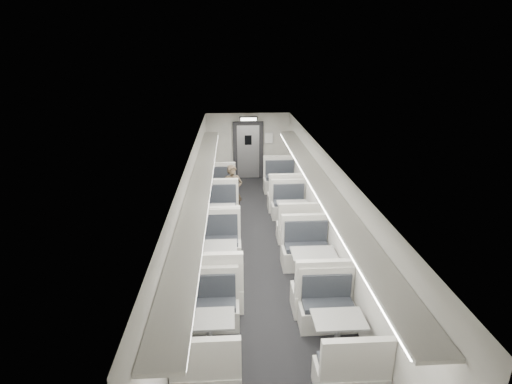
{
  "coord_description": "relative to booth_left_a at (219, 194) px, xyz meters",
  "views": [
    {
      "loc": [
        -0.58,
        -8.25,
        4.61
      ],
      "look_at": [
        -0.01,
        1.02,
        1.22
      ],
      "focal_mm": 28.0,
      "sensor_mm": 36.0,
      "label": 1
    }
  ],
  "objects": [
    {
      "name": "booth_left_a",
      "position": [
        0.0,
        0.0,
        0.0
      ],
      "size": [
        1.02,
        2.07,
        1.11
      ],
      "color": "#AEABA4",
      "rests_on": "room"
    },
    {
      "name": "wall_notice",
      "position": [
        1.75,
        2.7,
        1.13
      ],
      "size": [
        0.32,
        0.02,
        0.4
      ],
      "primitive_type": "cube",
      "color": "silver",
      "rests_on": "room"
    },
    {
      "name": "window_b",
      "position": [
        -0.49,
        -2.02,
        0.98
      ],
      "size": [
        0.02,
        1.18,
        0.84
      ],
      "primitive_type": "cube",
      "color": "black",
      "rests_on": "room"
    },
    {
      "name": "luggage_rack_left",
      "position": [
        -0.24,
        -3.52,
        1.55
      ],
      "size": [
        0.46,
        10.4,
        0.09
      ],
      "color": "#AEABA4",
      "rests_on": "room"
    },
    {
      "name": "booth_right_a",
      "position": [
        2.0,
        0.39,
        0.02
      ],
      "size": [
        1.09,
        2.2,
        1.18
      ],
      "color": "#AEABA4",
      "rests_on": "room"
    },
    {
      "name": "booth_left_b",
      "position": [
        0.0,
        -2.15,
        0.04
      ],
      "size": [
        1.13,
        2.28,
        1.22
      ],
      "color": "#AEABA4",
      "rests_on": "room"
    },
    {
      "name": "luggage_rack_right",
      "position": [
        2.24,
        -3.52,
        1.55
      ],
      "size": [
        0.46,
        10.4,
        0.09
      ],
      "color": "#AEABA4",
      "rests_on": "room"
    },
    {
      "name": "room",
      "position": [
        1.0,
        -3.22,
        0.83
      ],
      "size": [
        3.24,
        12.24,
        2.64
      ],
      "color": "black",
      "rests_on": "ground"
    },
    {
      "name": "window_d",
      "position": [
        -0.49,
        -6.42,
        0.98
      ],
      "size": [
        0.02,
        1.18,
        0.84
      ],
      "primitive_type": "cube",
      "color": "black",
      "rests_on": "room"
    },
    {
      "name": "booth_right_d",
      "position": [
        2.0,
        -6.47,
        -0.02
      ],
      "size": [
        0.97,
        1.97,
        1.05
      ],
      "color": "#AEABA4",
      "rests_on": "room"
    },
    {
      "name": "booth_right_b",
      "position": [
        2.0,
        -1.72,
        -0.01
      ],
      "size": [
        0.99,
        2.01,
        1.07
      ],
      "color": "#AEABA4",
      "rests_on": "room"
    },
    {
      "name": "exit_sign",
      "position": [
        1.0,
        2.23,
        1.91
      ],
      "size": [
        0.62,
        0.12,
        0.16
      ],
      "color": "black",
      "rests_on": "room"
    },
    {
      "name": "vestibule_door",
      "position": [
        1.0,
        2.72,
        0.67
      ],
      "size": [
        1.1,
        0.13,
        2.1
      ],
      "color": "black",
      "rests_on": "room"
    },
    {
      "name": "booth_right_c",
      "position": [
        2.0,
        -4.52,
        0.02
      ],
      "size": [
        1.07,
        2.17,
        1.16
      ],
      "color": "#AEABA4",
      "rests_on": "room"
    },
    {
      "name": "booth_left_d",
      "position": [
        0.0,
        -6.33,
        -0.02
      ],
      "size": [
        0.96,
        1.96,
        1.05
      ],
      "color": "#AEABA4",
      "rests_on": "room"
    },
    {
      "name": "window_c",
      "position": [
        -0.49,
        -4.22,
        0.98
      ],
      "size": [
        0.02,
        1.18,
        0.84
      ],
      "primitive_type": "cube",
      "color": "black",
      "rests_on": "room"
    },
    {
      "name": "window_a",
      "position": [
        -0.49,
        0.18,
        0.98
      ],
      "size": [
        0.02,
        1.18,
        0.84
      ],
      "primitive_type": "cube",
      "color": "black",
      "rests_on": "room"
    },
    {
      "name": "booth_left_c",
      "position": [
        0.0,
        -4.23,
        0.04
      ],
      "size": [
        1.14,
        2.31,
        1.24
      ],
      "color": "#AEABA4",
      "rests_on": "room"
    },
    {
      "name": "passenger",
      "position": [
        0.41,
        -0.82,
        0.39
      ],
      "size": [
        0.59,
        0.42,
        1.52
      ],
      "primitive_type": "imported",
      "rotation": [
        0.0,
        0.0,
        0.11
      ],
      "color": "black",
      "rests_on": "room"
    }
  ]
}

